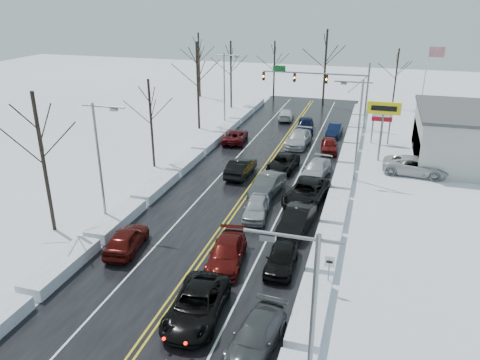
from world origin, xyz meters
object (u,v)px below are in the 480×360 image
(tires_plus_sign, at_px, (384,112))
(flagpole, at_px, (426,81))
(traffic_signal_mast, at_px, (326,82))
(oncoming_car_0, at_px, (241,175))

(tires_plus_sign, relative_size, flagpole, 0.60)
(traffic_signal_mast, distance_m, oncoming_car_0, 21.31)
(traffic_signal_mast, xyz_separation_m, flagpole, (11.72, 2.01, 0.45))
(traffic_signal_mast, relative_size, flagpole, 1.33)
(traffic_signal_mast, distance_m, tires_plus_sign, 13.92)
(flagpole, relative_size, oncoming_car_0, 2.03)
(traffic_signal_mast, bearing_deg, oncoming_car_0, -104.39)
(flagpole, bearing_deg, oncoming_car_0, -127.49)
(traffic_signal_mast, relative_size, tires_plus_sign, 2.21)
(traffic_signal_mast, height_order, flagpole, flagpole)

